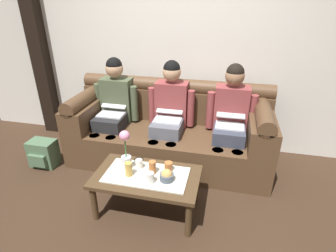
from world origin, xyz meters
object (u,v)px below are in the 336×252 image
Objects in this scene: cup_far_center at (152,167)px; cup_far_left at (150,178)px; person_right at (231,115)px; person_left at (114,105)px; cup_near_right at (129,169)px; snack_bowl at (167,176)px; backpack_left at (43,154)px; couch at (170,132)px; person_middle at (170,110)px; cup_far_right at (169,166)px; coffee_table at (147,180)px; flower_vase at (126,151)px; cup_near_left at (139,164)px.

cup_far_center reaches higher than cup_far_left.
person_right is 1.14m from cup_far_center.
person_left is 9.42× the size of cup_near_right.
person_right is 9.98× the size of cup_far_center.
backpack_left is at bearing 163.74° from snack_bowl.
couch is 7.26× the size of backpack_left.
cup_far_center is at bearing -50.70° from person_left.
cup_far_right is at bearing -77.89° from person_middle.
backpack_left is (-1.45, 0.44, -0.19)m from coffee_table.
cup_far_right is (0.11, 0.21, -0.01)m from cup_far_left.
person_left reaches higher than flower_vase.
couch is 1.93× the size of person_right.
couch reaches higher than backpack_left.
person_right is at bearing 13.28° from backpack_left.
couch is 1.02m from cup_near_right.
cup_far_right is at bearing -11.57° from backpack_left.
snack_bowl is 1.42× the size of cup_near_left.
couch is 0.88m from cup_near_left.
person_left is at bearing -179.67° from couch.
cup_near_right reaches higher than snack_bowl.
cup_far_left is at bearing -55.77° from coffee_table.
backpack_left is at bearing -160.67° from person_middle.
cup_near_left is (-0.10, -0.87, -0.20)m from person_middle.
person_middle is at bearing 76.74° from flower_vase.
flower_vase is 4.66× the size of cup_far_right.
person_right reaches higher than snack_bowl.
cup_far_left is (-0.63, -1.05, -0.20)m from person_right.
cup_far_center is 1.27× the size of cup_far_left.
coffee_table is 2.96× the size of backpack_left.
cup_far_center is at bearing 34.41° from coffee_table.
person_middle is 1.03m from snack_bowl.
couch is at bearing 92.97° from cup_far_center.
person_right is at bearing -0.02° from person_middle.
cup_far_right is (0.18, -0.84, -0.21)m from person_middle.
couch is 0.76m from person_left.
couch is 6.09× the size of flower_vase.
couch is 0.95m from coffee_table.
coffee_table is (0.00, -0.95, -0.02)m from couch.
cup_near_left is at bearing 157.97° from snack_bowl.
couch is 18.16× the size of cup_near_right.
flower_vase is 0.44m from snack_bowl.
cup_far_left is 1.64m from backpack_left.
person_left is at bearing 136.39° from cup_far_right.
cup_near_left is 0.14m from cup_near_right.
cup_near_right is 0.36m from cup_far_right.
snack_bowl is (-0.50, -0.99, -0.21)m from person_right.
cup_far_left is (-0.13, -0.06, 0.01)m from snack_bowl.
cup_near_left is 0.68× the size of cup_near_right.
person_right reaches higher than backpack_left.
cup_near_right is 0.22m from cup_far_left.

